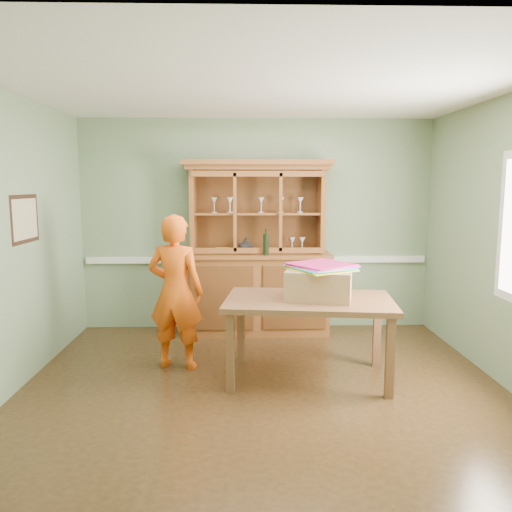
{
  "coord_description": "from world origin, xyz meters",
  "views": [
    {
      "loc": [
        -0.19,
        -4.45,
        1.87
      ],
      "look_at": [
        -0.05,
        0.4,
        1.17
      ],
      "focal_mm": 35.0,
      "sensor_mm": 36.0,
      "label": 1
    }
  ],
  "objects_px": {
    "dining_table": "(309,308)",
    "person": "(176,292)",
    "cardboard_box": "(319,284)",
    "china_hutch": "(257,273)"
  },
  "relations": [
    {
      "from": "dining_table",
      "to": "person",
      "type": "distance_m",
      "value": 1.37
    },
    {
      "from": "dining_table",
      "to": "person",
      "type": "relative_size",
      "value": 1.07
    },
    {
      "from": "dining_table",
      "to": "cardboard_box",
      "type": "xyz_separation_m",
      "value": [
        0.09,
        -0.0,
        0.23
      ]
    },
    {
      "from": "china_hutch",
      "to": "cardboard_box",
      "type": "xyz_separation_m",
      "value": [
        0.54,
        -1.57,
        0.17
      ]
    },
    {
      "from": "china_hutch",
      "to": "cardboard_box",
      "type": "distance_m",
      "value": 1.67
    },
    {
      "from": "china_hutch",
      "to": "person",
      "type": "xyz_separation_m",
      "value": [
        -0.87,
        -1.22,
        0.03
      ]
    },
    {
      "from": "person",
      "to": "dining_table",
      "type": "bearing_deg",
      "value": 177.97
    },
    {
      "from": "dining_table",
      "to": "person",
      "type": "bearing_deg",
      "value": 172.06
    },
    {
      "from": "dining_table",
      "to": "cardboard_box",
      "type": "height_order",
      "value": "cardboard_box"
    },
    {
      "from": "cardboard_box",
      "to": "person",
      "type": "relative_size",
      "value": 0.38
    }
  ]
}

